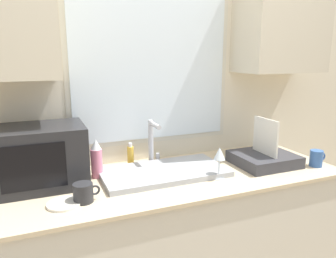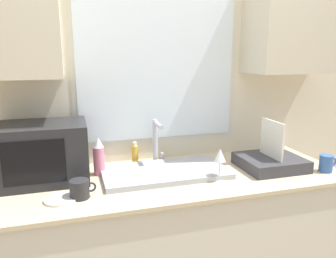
{
  "view_description": "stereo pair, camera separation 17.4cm",
  "coord_description": "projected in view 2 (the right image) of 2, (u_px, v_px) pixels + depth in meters",
  "views": [
    {
      "loc": [
        -0.69,
        -1.27,
        1.57
      ],
      "look_at": [
        -0.05,
        0.3,
        1.18
      ],
      "focal_mm": 35.0,
      "sensor_mm": 36.0,
      "label": 1
    },
    {
      "loc": [
        -0.53,
        -1.32,
        1.57
      ],
      "look_at": [
        -0.05,
        0.3,
        1.18
      ],
      "focal_mm": 35.0,
      "sensor_mm": 36.0,
      "label": 2
    }
  ],
  "objects": [
    {
      "name": "mug_near_sink",
      "position": [
        80.0,
        189.0,
        1.55
      ],
      "size": [
        0.12,
        0.09,
        0.09
      ],
      "color": "#262628",
      "rests_on": "countertop"
    },
    {
      "name": "small_plate",
      "position": [
        61.0,
        199.0,
        1.54
      ],
      "size": [
        0.15,
        0.15,
        0.01
      ],
      "color": "silver",
      "rests_on": "countertop"
    },
    {
      "name": "dish_rack",
      "position": [
        270.0,
        161.0,
        1.96
      ],
      "size": [
        0.36,
        0.32,
        0.29
      ],
      "color": "#333338",
      "rests_on": "countertop"
    },
    {
      "name": "mug_by_rack",
      "position": [
        326.0,
        163.0,
        1.9
      ],
      "size": [
        0.11,
        0.08,
        0.1
      ],
      "color": "#335999",
      "rests_on": "countertop"
    },
    {
      "name": "soap_bottle",
      "position": [
        135.0,
        154.0,
        2.04
      ],
      "size": [
        0.04,
        0.04,
        0.14
      ],
      "color": "gold",
      "rests_on": "countertop"
    },
    {
      "name": "wall_back",
      "position": [
        159.0,
        83.0,
        2.04
      ],
      "size": [
        6.0,
        0.38,
        2.6
      ],
      "color": "beige",
      "rests_on": "ground_plane"
    },
    {
      "name": "sink_basin",
      "position": [
        165.0,
        172.0,
        1.86
      ],
      "size": [
        0.7,
        0.37,
        0.03
      ],
      "color": "#9EA0A5",
      "rests_on": "countertop"
    },
    {
      "name": "faucet",
      "position": [
        157.0,
        139.0,
        2.01
      ],
      "size": [
        0.08,
        0.16,
        0.28
      ],
      "color": "#B7B7BC",
      "rests_on": "countertop"
    },
    {
      "name": "microwave",
      "position": [
        44.0,
        153.0,
        1.74
      ],
      "size": [
        0.45,
        0.33,
        0.32
      ],
      "color": "#232326",
      "rests_on": "countertop"
    },
    {
      "name": "wine_glass",
      "position": [
        220.0,
        156.0,
        1.74
      ],
      "size": [
        0.06,
        0.06,
        0.18
      ],
      "color": "silver",
      "rests_on": "countertop"
    },
    {
      "name": "countertop",
      "position": [
        174.0,
        246.0,
        1.95
      ],
      "size": [
        1.95,
        0.7,
        0.9
      ],
      "color": "beige",
      "rests_on": "ground_plane"
    },
    {
      "name": "spray_bottle",
      "position": [
        99.0,
        157.0,
        1.84
      ],
      "size": [
        0.06,
        0.06,
        0.22
      ],
      "color": "#D8728C",
      "rests_on": "countertop"
    }
  ]
}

